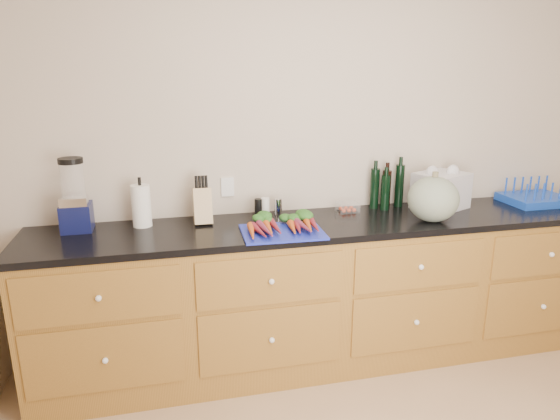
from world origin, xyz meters
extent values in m
cube|color=beige|center=(0.00, 1.62, 1.30)|extent=(4.10, 0.05, 2.60)
cube|color=brown|center=(0.00, 1.30, 0.45)|extent=(3.60, 0.60, 0.90)
cube|color=brown|center=(-1.35, 0.99, 0.72)|extent=(0.82, 0.01, 0.28)
sphere|color=white|center=(-1.35, 0.98, 0.72)|extent=(0.03, 0.03, 0.03)
cube|color=brown|center=(-1.35, 0.99, 0.36)|extent=(0.82, 0.01, 0.38)
sphere|color=white|center=(-1.35, 0.98, 0.36)|extent=(0.03, 0.03, 0.03)
cube|color=brown|center=(-0.45, 0.99, 0.72)|extent=(0.82, 0.01, 0.28)
sphere|color=white|center=(-0.45, 0.98, 0.72)|extent=(0.03, 0.03, 0.03)
cube|color=brown|center=(-0.45, 0.99, 0.36)|extent=(0.82, 0.01, 0.38)
sphere|color=white|center=(-0.45, 0.98, 0.36)|extent=(0.03, 0.03, 0.03)
cube|color=brown|center=(0.45, 0.99, 0.72)|extent=(0.82, 0.01, 0.28)
sphere|color=white|center=(0.45, 0.98, 0.72)|extent=(0.03, 0.03, 0.03)
cube|color=brown|center=(0.45, 0.99, 0.36)|extent=(0.82, 0.01, 0.38)
sphere|color=white|center=(0.45, 0.98, 0.36)|extent=(0.03, 0.03, 0.03)
cube|color=brown|center=(1.35, 0.99, 0.72)|extent=(0.82, 0.01, 0.28)
sphere|color=white|center=(1.35, 0.98, 0.72)|extent=(0.03, 0.03, 0.03)
cube|color=brown|center=(1.35, 0.99, 0.36)|extent=(0.82, 0.01, 0.38)
sphere|color=white|center=(1.35, 0.98, 0.36)|extent=(0.03, 0.03, 0.03)
cube|color=black|center=(0.00, 1.30, 0.92)|extent=(3.64, 0.62, 0.04)
cube|color=#1826A8|center=(-0.35, 1.14, 0.95)|extent=(0.47, 0.36, 0.01)
cone|color=#C74F17|center=(-0.53, 1.12, 0.97)|extent=(0.04, 0.21, 0.04)
cone|color=maroon|center=(-0.50, 1.12, 0.97)|extent=(0.04, 0.21, 0.04)
cone|color=maroon|center=(-0.46, 1.12, 0.97)|extent=(0.04, 0.21, 0.04)
cone|color=#C74F17|center=(-0.43, 1.12, 0.97)|extent=(0.04, 0.21, 0.04)
cone|color=maroon|center=(-0.40, 1.12, 0.97)|extent=(0.04, 0.21, 0.04)
ellipsoid|color=#1D541C|center=(-0.46, 1.27, 0.98)|extent=(0.21, 0.12, 0.06)
cone|color=#C74F17|center=(-0.30, 1.12, 0.97)|extent=(0.04, 0.21, 0.04)
cone|color=maroon|center=(-0.27, 1.12, 0.97)|extent=(0.04, 0.21, 0.04)
cone|color=maroon|center=(-0.24, 1.12, 0.97)|extent=(0.04, 0.21, 0.04)
cone|color=#C74F17|center=(-0.20, 1.12, 0.97)|extent=(0.04, 0.21, 0.04)
cone|color=maroon|center=(-0.17, 1.12, 0.97)|extent=(0.04, 0.21, 0.04)
ellipsoid|color=#1D541C|center=(-0.24, 1.27, 0.98)|extent=(0.21, 0.12, 0.06)
ellipsoid|color=slate|center=(0.60, 1.16, 1.08)|extent=(0.31, 0.31, 0.28)
cube|color=#0D1241|center=(-1.49, 1.46, 1.02)|extent=(0.17, 0.17, 0.16)
cube|color=silver|center=(-1.49, 1.43, 1.12)|extent=(0.15, 0.10, 0.05)
cylinder|color=white|center=(-1.49, 1.46, 1.23)|extent=(0.13, 0.13, 0.22)
cylinder|color=black|center=(-1.49, 1.46, 1.35)|extent=(0.13, 0.13, 0.03)
cylinder|color=white|center=(-1.13, 1.46, 1.06)|extent=(0.11, 0.11, 0.25)
cube|color=tan|center=(-0.77, 1.44, 1.05)|extent=(0.11, 0.11, 0.21)
cylinder|color=silver|center=(-0.38, 1.48, 1.00)|extent=(0.05, 0.05, 0.12)
cylinder|color=black|center=(-0.42, 1.48, 1.00)|extent=(0.05, 0.05, 0.12)
cylinder|color=silver|center=(-0.30, 1.48, 1.00)|extent=(0.05, 0.05, 0.11)
cube|color=white|center=(0.17, 1.47, 0.97)|extent=(0.13, 0.11, 0.06)
cylinder|color=black|center=(0.37, 1.52, 1.07)|extent=(0.06, 0.06, 0.27)
cylinder|color=black|center=(0.46, 1.53, 1.06)|extent=(0.06, 0.06, 0.25)
cylinder|color=black|center=(0.55, 1.52, 1.08)|extent=(0.06, 0.06, 0.29)
cylinder|color=black|center=(0.43, 1.47, 1.06)|extent=(0.06, 0.06, 0.23)
cube|color=#1541BA|center=(1.52, 1.38, 0.97)|extent=(0.41, 0.33, 0.05)
camera|label=1|loc=(-0.98, -1.48, 1.84)|focal=32.00mm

